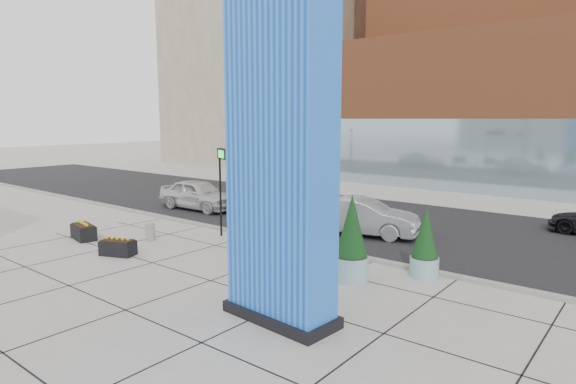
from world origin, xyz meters
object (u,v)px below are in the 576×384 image
Objects in this scene: blue_pylon at (280,128)px; public_art_sculpture at (280,222)px; car_silver_mid at (362,217)px; concrete_bollard at (150,232)px; overhead_street_sign at (230,162)px; lamp_post at (265,157)px; car_white_west at (198,195)px.

public_art_sculpture is at bearing 134.24° from blue_pylon.
blue_pylon is at bearing -176.79° from car_silver_mid.
concrete_bollard is at bearing 168.11° from blue_pylon.
blue_pylon is at bearing -16.43° from concrete_bollard.
overhead_street_sign is 6.12m from car_silver_mid.
lamp_post reaches higher than car_silver_mid.
car_white_west is at bearing 153.52° from lamp_post.
overhead_street_sign is at bearing -122.45° from car_white_west.
car_silver_mid is at bearing 68.04° from overhead_street_sign.
blue_pylon is 2.05× the size of car_white_west.
lamp_post is at bearing 139.41° from blue_pylon.
public_art_sculpture is at bearing 149.91° from car_silver_mid.
concrete_bollard is (-9.26, 2.73, -4.42)m from blue_pylon.
blue_pylon reaches higher than concrete_bollard.
overhead_street_sign reaches higher than concrete_bollard.
public_art_sculpture is at bearing -115.44° from car_white_west.
blue_pylon is 7.31m from public_art_sculpture.
public_art_sculpture is at bearing 18.75° from overhead_street_sign.
lamp_post is (-4.18, 4.20, -1.14)m from blue_pylon.
blue_pylon is 6.03m from lamp_post.
concrete_bollard is 4.43m from overhead_street_sign.
public_art_sculpture is (0.13, 0.68, -2.50)m from lamp_post.
concrete_bollard is (-5.21, -2.14, -0.78)m from public_art_sculpture.
overhead_street_sign is (2.34, 2.41, 2.88)m from concrete_bollard.
car_silver_mid is (-2.89, 9.03, -3.99)m from blue_pylon.
lamp_post is 10.27m from car_white_west.
concrete_bollard is at bearing -140.13° from public_art_sculpture.
car_white_west is (-3.76, 5.87, 0.46)m from concrete_bollard.
lamp_post is at bearing -119.36° from car_white_west.
lamp_post is 6.22m from concrete_bollard.
car_silver_mid is (1.29, 4.84, -2.85)m from lamp_post.
concrete_bollard is at bearing -150.25° from car_white_west.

